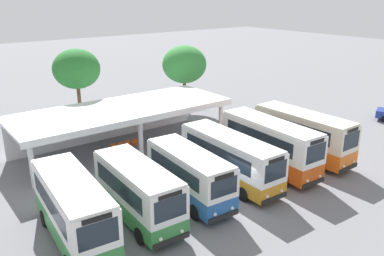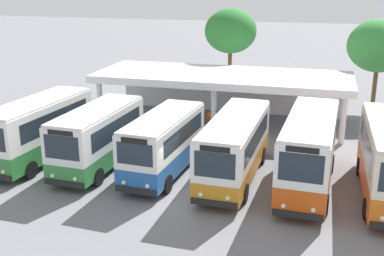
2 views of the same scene
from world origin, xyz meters
TOP-DOWN VIEW (x-y plane):
  - ground_plane at (0.00, 0.00)m, footprint 180.00×180.00m
  - city_bus_nearest_orange at (-8.79, 1.94)m, footprint 2.77×7.55m
  - city_bus_second_in_row at (-5.24, 1.79)m, footprint 2.52×6.97m
  - city_bus_middle_cream at (-1.69, 1.87)m, footprint 2.56×6.90m
  - city_bus_fourth_amber at (1.85, 2.22)m, footprint 2.43×8.16m
  - city_bus_fifth_blue at (5.40, 2.03)m, footprint 2.55×8.12m
  - terminal_canopy at (-0.77, 12.54)m, footprint 17.08×6.43m
  - waiting_chair_end_by_column at (-2.06, 11.08)m, footprint 0.45×0.45m
  - waiting_chair_second_from_end at (-1.43, 10.98)m, footprint 0.45×0.45m
  - waiting_chair_middle_seat at (-0.80, 11.02)m, footprint 0.45×0.45m
  - waiting_chair_fourth_seat at (-0.18, 11.02)m, footprint 0.45×0.45m
  - roadside_tree_behind_canopy at (-1.57, 18.51)m, footprint 4.11×4.11m
  - roadside_tree_east_of_canopy at (9.53, 17.66)m, footprint 4.53×4.53m

SIDE VIEW (x-z plane):
  - ground_plane at x=0.00m, z-range 0.00..0.00m
  - waiting_chair_end_by_column at x=-2.06m, z-range 0.09..0.95m
  - waiting_chair_second_from_end at x=-1.43m, z-range 0.09..0.95m
  - waiting_chair_middle_seat at x=-0.80m, z-range 0.09..0.95m
  - waiting_chair_fourth_seat at x=-0.18m, z-range 0.09..0.95m
  - city_bus_middle_cream at x=-1.69m, z-range 0.17..3.27m
  - city_bus_fourth_amber at x=1.85m, z-range 0.17..3.35m
  - city_bus_second_in_row at x=-5.24m, z-range 0.17..3.38m
  - city_bus_nearest_orange at x=-8.79m, z-range 0.17..3.55m
  - city_bus_fifth_blue at x=5.40m, z-range 0.17..3.70m
  - terminal_canopy at x=-0.77m, z-range 1.01..4.41m
  - roadside_tree_east_of_canopy at x=9.53m, z-range 1.46..8.24m
  - roadside_tree_behind_canopy at x=-1.57m, z-range 1.86..9.12m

